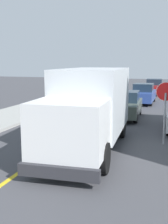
# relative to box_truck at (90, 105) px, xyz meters

# --- Properties ---
(centre_line_yellow) EXTENTS (0.16, 56.00, 0.01)m
(centre_line_yellow) POSITION_rel_box_truck_xyz_m (-1.37, 0.33, -1.76)
(centre_line_yellow) COLOR gold
(centre_line_yellow) RESTS_ON ground
(box_truck) EXTENTS (2.81, 7.31, 3.20)m
(box_truck) POSITION_rel_box_truck_xyz_m (0.00, 0.00, 0.00)
(box_truck) COLOR silver
(box_truck) RESTS_ON ground
(parked_car_near) EXTENTS (1.99, 4.47, 1.67)m
(parked_car_near) POSITION_rel_box_truck_xyz_m (0.27, 6.91, -0.97)
(parked_car_near) COLOR #4C564C
(parked_car_near) RESTS_ON ground
(parked_car_mid) EXTENTS (1.84, 4.42, 1.67)m
(parked_car_mid) POSITION_rel_box_truck_xyz_m (0.63, 13.79, -0.97)
(parked_car_mid) COLOR #2D4793
(parked_car_mid) RESTS_ON ground
(parked_car_far) EXTENTS (1.92, 4.45, 1.67)m
(parked_car_far) POSITION_rel_box_truck_xyz_m (0.99, 21.23, -0.97)
(parked_car_far) COLOR maroon
(parked_car_far) RESTS_ON ground
(stop_sign) EXTENTS (0.80, 0.10, 2.65)m
(stop_sign) POSITION_rel_box_truck_xyz_m (2.85, 1.51, 0.09)
(stop_sign) COLOR gray
(stop_sign) RESTS_ON ground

